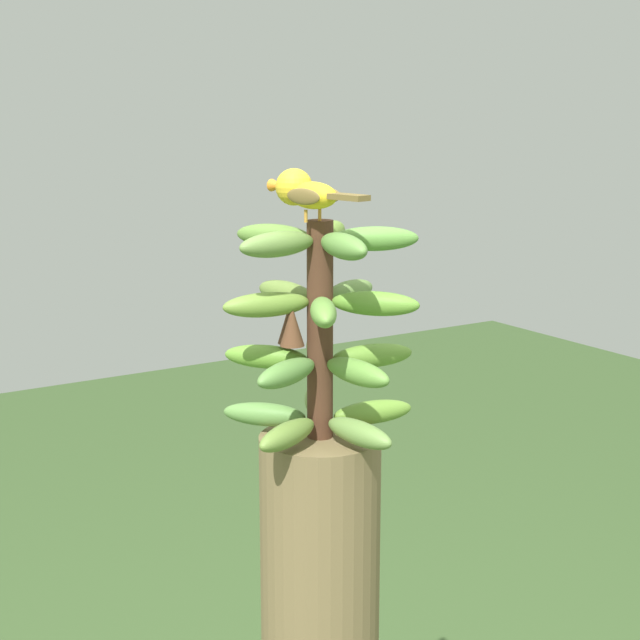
% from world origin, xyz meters
% --- Properties ---
extents(banana_bunch, '(0.30, 0.30, 0.33)m').
position_xyz_m(banana_bunch, '(-0.00, 0.00, 1.17)').
color(banana_bunch, '#4C2D1E').
rests_on(banana_bunch, banana_tree).
extents(perched_bird, '(0.07, 0.19, 0.07)m').
position_xyz_m(perched_bird, '(-0.02, 0.01, 1.37)').
color(perched_bird, '#C68933').
rests_on(perched_bird, banana_bunch).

